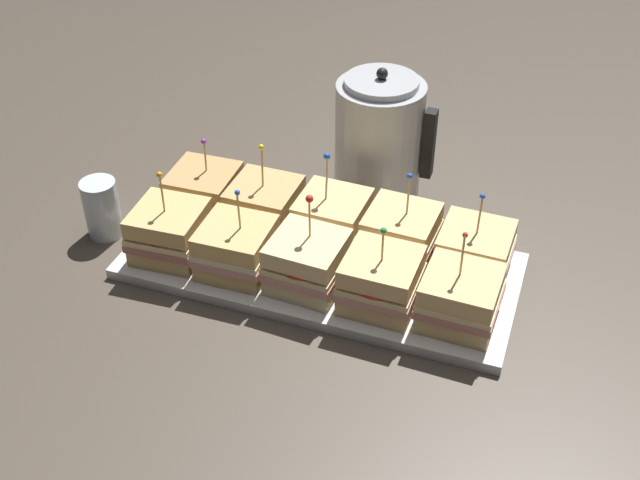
{
  "coord_description": "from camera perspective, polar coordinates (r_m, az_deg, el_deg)",
  "views": [
    {
      "loc": [
        0.34,
        -0.95,
        0.84
      ],
      "look_at": [
        0.0,
        0.0,
        0.06
      ],
      "focal_mm": 45.0,
      "sensor_mm": 36.0,
      "label": 1
    }
  ],
  "objects": [
    {
      "name": "sandwich_back_center",
      "position": [
        1.32,
        0.84,
        1.44
      ],
      "size": [
        0.12,
        0.12,
        0.17
      ],
      "color": "#DBB77A",
      "rests_on": "serving_platter"
    },
    {
      "name": "sandwich_back_far_left",
      "position": [
        1.4,
        -8.23,
        3.31
      ],
      "size": [
        0.12,
        0.12,
        0.15
      ],
      "color": "tan",
      "rests_on": "serving_platter"
    },
    {
      "name": "serving_platter",
      "position": [
        1.31,
        -0.0,
        -1.87
      ],
      "size": [
        0.64,
        0.27,
        0.02
      ],
      "color": "silver",
      "rests_on": "ground_plane"
    },
    {
      "name": "kettle_steel",
      "position": [
        1.45,
        4.24,
        7.23
      ],
      "size": [
        0.18,
        0.16,
        0.25
      ],
      "color": "#B7BABF",
      "rests_on": "ground_plane"
    },
    {
      "name": "sandwich_front_left",
      "position": [
        1.27,
        -5.95,
        -0.58
      ],
      "size": [
        0.12,
        0.12,
        0.15
      ],
      "color": "tan",
      "rests_on": "serving_platter"
    },
    {
      "name": "sandwich_back_left",
      "position": [
        1.36,
        -3.96,
        2.35
      ],
      "size": [
        0.12,
        0.12,
        0.16
      ],
      "color": "tan",
      "rests_on": "serving_platter"
    },
    {
      "name": "ground_plane",
      "position": [
        1.32,
        -0.0,
        -2.17
      ],
      "size": [
        6.0,
        6.0,
        0.0
      ],
      "primitive_type": "plane",
      "color": "#4C4238"
    },
    {
      "name": "sandwich_front_center",
      "position": [
        1.24,
        -0.95,
        -1.59
      ],
      "size": [
        0.12,
        0.12,
        0.16
      ],
      "color": "beige",
      "rests_on": "serving_platter"
    },
    {
      "name": "sandwich_back_far_right",
      "position": [
        1.28,
        10.92,
        -0.85
      ],
      "size": [
        0.12,
        0.12,
        0.15
      ],
      "color": "#DBB77A",
      "rests_on": "serving_platter"
    },
    {
      "name": "sandwich_front_far_left",
      "position": [
        1.32,
        -10.63,
        0.56
      ],
      "size": [
        0.12,
        0.12,
        0.16
      ],
      "color": "tan",
      "rests_on": "serving_platter"
    },
    {
      "name": "sandwich_back_right",
      "position": [
        1.3,
        5.76,
        0.35
      ],
      "size": [
        0.12,
        0.12,
        0.16
      ],
      "color": "#DBB77A",
      "rests_on": "serving_platter"
    },
    {
      "name": "sandwich_front_far_right",
      "position": [
        1.19,
        9.93,
        -4.1
      ],
      "size": [
        0.12,
        0.12,
        0.16
      ],
      "color": "#DBB77A",
      "rests_on": "serving_platter"
    },
    {
      "name": "drinking_glass",
      "position": [
        1.41,
        -15.25,
        2.18
      ],
      "size": [
        0.06,
        0.06,
        0.1
      ],
      "color": "silver",
      "rests_on": "ground_plane"
    },
    {
      "name": "sandwich_front_right",
      "position": [
        1.21,
        4.36,
        -2.92
      ],
      "size": [
        0.12,
        0.12,
        0.14
      ],
      "color": "#DBB77A",
      "rests_on": "serving_platter"
    }
  ]
}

